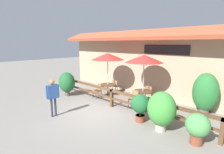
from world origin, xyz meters
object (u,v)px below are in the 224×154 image
at_px(potted_plant_small_flowering, 67,83).
at_px(patio_umbrella_middle, 144,59).
at_px(chair_middle_wallside, 150,92).
at_px(patio_umbrella_near, 108,56).
at_px(potted_plant_entrance_palm, 205,93).
at_px(chair_near_streetside, 98,90).
at_px(pedestrian, 53,93).
at_px(potted_plant_corner_fern, 161,109).
at_px(potted_plant_broad_leaf, 197,127).
at_px(dining_table_near, 108,86).
at_px(dining_table_middle, 143,93).
at_px(chair_middle_streetside, 134,98).
at_px(potted_plant_tall_tropical, 140,105).
at_px(chair_near_wallside, 116,86).

bearing_deg(potted_plant_small_flowering, patio_umbrella_middle, 26.75).
relative_size(chair_middle_wallside, potted_plant_small_flowering, 0.57).
distance_m(patio_umbrella_near, potted_plant_entrance_palm, 5.81).
relative_size(chair_near_streetside, pedestrian, 0.50).
bearing_deg(potted_plant_small_flowering, potted_plant_corner_fern, 0.50).
xyz_separation_m(chair_near_streetside, potted_plant_broad_leaf, (6.23, -1.06, 0.13)).
relative_size(dining_table_near, potted_plant_small_flowering, 0.69).
height_order(patio_umbrella_middle, potted_plant_small_flowering, patio_umbrella_middle).
bearing_deg(dining_table_middle, chair_middle_streetside, -92.29).
relative_size(patio_umbrella_middle, potted_plant_broad_leaf, 2.55).
relative_size(potted_plant_small_flowering, potted_plant_entrance_palm, 0.77).
bearing_deg(dining_table_middle, chair_near_streetside, -157.45).
bearing_deg(chair_middle_wallside, patio_umbrella_near, 21.25).
xyz_separation_m(chair_middle_streetside, potted_plant_broad_leaf, (3.67, -1.36, 0.13)).
bearing_deg(potted_plant_corner_fern, potted_plant_entrance_palm, 77.98).
distance_m(potted_plant_tall_tropical, potted_plant_broad_leaf, 2.37).
relative_size(patio_umbrella_near, potted_plant_entrance_palm, 1.40).
distance_m(chair_near_wallside, potted_plant_small_flowering, 3.26).
bearing_deg(chair_near_wallside, potted_plant_corner_fern, 142.21).
relative_size(chair_near_wallside, potted_plant_broad_leaf, 0.80).
xyz_separation_m(chair_near_streetside, pedestrian, (0.65, -3.30, 0.63)).
bearing_deg(potted_plant_tall_tropical, dining_table_middle, 121.82).
bearing_deg(patio_umbrella_middle, potted_plant_broad_leaf, -30.48).
relative_size(patio_umbrella_near, chair_near_streetside, 3.17).
xyz_separation_m(patio_umbrella_near, pedestrian, (0.60, -4.11, -1.41)).
distance_m(chair_near_streetside, chair_near_wallside, 1.62).
height_order(dining_table_middle, potted_plant_small_flowering, potted_plant_small_flowering).
relative_size(chair_near_wallside, potted_plant_entrance_palm, 0.44).
relative_size(dining_table_near, chair_near_streetside, 1.20).
bearing_deg(potted_plant_broad_leaf, potted_plant_corner_fern, 179.50).
xyz_separation_m(chair_near_streetside, chair_near_wallside, (0.01, 1.62, 0.00)).
relative_size(potted_plant_corner_fern, potted_plant_small_flowering, 1.02).
xyz_separation_m(patio_umbrella_near, chair_middle_wallside, (2.50, 1.05, -2.04)).
relative_size(dining_table_near, potted_plant_broad_leaf, 0.97).
height_order(dining_table_middle, potted_plant_tall_tropical, potted_plant_tall_tropical).
bearing_deg(potted_plant_small_flowering, pedestrian, -42.54).
distance_m(patio_umbrella_near, patio_umbrella_middle, 2.56).
distance_m(chair_middle_streetside, pedestrian, 4.12).
relative_size(patio_umbrella_near, potted_plant_broad_leaf, 2.55).
xyz_separation_m(potted_plant_tall_tropical, potted_plant_small_flowering, (-5.60, -0.15, 0.12)).
height_order(patio_umbrella_near, chair_near_streetside, patio_umbrella_near).
relative_size(patio_umbrella_near, chair_near_wallside, 3.17).
relative_size(patio_umbrella_middle, pedestrian, 1.59).
height_order(chair_near_streetside, chair_middle_streetside, same).
bearing_deg(chair_middle_wallside, chair_near_wallside, 3.91).
xyz_separation_m(dining_table_near, chair_near_wallside, (-0.04, 0.81, -0.09)).
bearing_deg(potted_plant_small_flowering, dining_table_near, 46.99).
bearing_deg(chair_near_streetside, dining_table_near, 97.61).
relative_size(potted_plant_entrance_palm, pedestrian, 1.13).
bearing_deg(chair_near_wallside, potted_plant_entrance_palm, 174.48).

